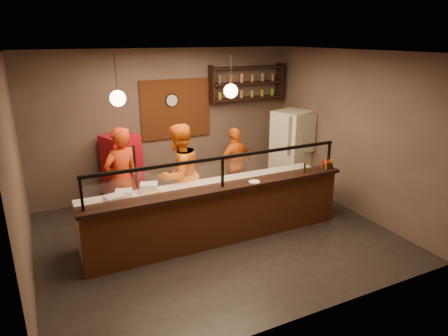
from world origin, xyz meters
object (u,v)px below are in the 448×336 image
cook_left (122,179)px  pizza_dough (202,184)px  red_cooler (122,170)px  pepper_mill (305,168)px  cook_mid (180,175)px  condiment_caddy (327,165)px  fridge (291,150)px  wall_clock (172,100)px  cook_right (235,165)px

cook_left → pizza_dough: (1.28, -0.75, -0.05)m
red_cooler → pepper_mill: red_cooler is taller
cook_mid → pepper_mill: (2.00, -1.15, 0.18)m
red_cooler → condiment_caddy: red_cooler is taller
cook_left → condiment_caddy: cook_left is taller
cook_mid → pepper_mill: 2.32m
fridge → condiment_caddy: bearing=-121.8°
wall_clock → condiment_caddy: size_ratio=1.65×
wall_clock → pepper_mill: bearing=-61.1°
cook_left → pepper_mill: 3.34m
red_cooler → pepper_mill: 3.76m
pizza_dough → condiment_caddy: 2.39m
red_cooler → wall_clock: bearing=-6.4°
red_cooler → pizza_dough: red_cooler is taller
pizza_dough → cook_right: bearing=40.2°
pizza_dough → wall_clock: bearing=84.7°
cook_left → fridge: (3.97, 0.33, -0.04)m
cook_mid → fridge: (2.96, 0.60, -0.05)m
wall_clock → red_cooler: bearing=-166.1°
cook_left → cook_mid: (1.02, -0.27, 0.01)m
condiment_caddy → pepper_mill: pepper_mill is taller
fridge → condiment_caddy: (-0.40, -1.70, 0.19)m
pepper_mill → cook_mid: bearing=150.1°
cook_right → pizza_dough: bearing=21.9°
cook_left → cook_mid: size_ratio=0.99×
cook_mid → wall_clock: bearing=-130.3°
cook_right → condiment_caddy: (1.10, -1.63, 0.30)m
wall_clock → cook_right: (1.00, -1.12, -1.29)m
cook_right → fridge: fridge is taller
wall_clock → cook_mid: (-0.46, -1.64, -1.13)m
condiment_caddy → pepper_mill: (-0.55, -0.05, 0.04)m
wall_clock → cook_left: (-1.47, -1.38, -1.14)m
pizza_dough → pepper_mill: pepper_mill is taller
fridge → pizza_dough: bearing=-176.7°
pizza_dough → red_cooler: bearing=120.0°
red_cooler → pizza_dough: bearing=-80.3°
cook_left → red_cooler: bearing=-124.4°
wall_clock → fridge: (2.50, -1.05, -1.18)m
cook_right → condiment_caddy: bearing=105.7°
wall_clock → pizza_dough: size_ratio=0.62×
pepper_mill → red_cooler: bearing=138.3°
fridge → pizza_dough: 2.91m
cook_right → condiment_caddy: size_ratio=8.88×
red_cooler → pizza_dough: (1.05, -1.82, 0.15)m
wall_clock → cook_left: wall_clock is taller
cook_left → pizza_dough: 1.48m
cook_mid → cook_right: 1.56m
cook_mid → fridge: size_ratio=1.05×
red_cooler → pizza_dough: 2.11m
pizza_dough → cook_mid: bearing=118.0°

